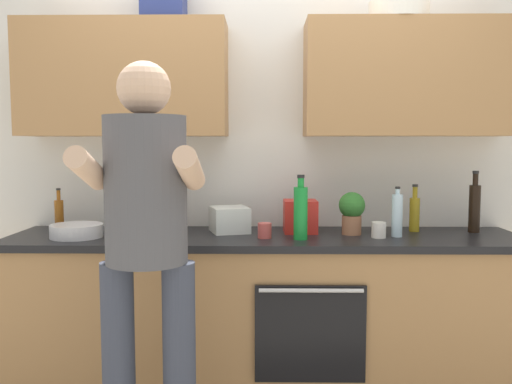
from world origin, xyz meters
name	(u,v)px	position (x,y,z in m)	size (l,w,h in m)	color
back_wall_unit	(266,128)	(0.00, 0.27, 1.50)	(4.00, 0.39, 2.50)	silver
counter	(266,314)	(0.00, 0.00, 0.45)	(2.84, 0.67, 0.90)	#A37547
person_standing	(146,234)	(-0.50, -0.75, 1.03)	(0.49, 0.45, 1.74)	#383D4C
bottle_syrup	(59,214)	(-1.20, 0.14, 1.00)	(0.05, 0.05, 0.25)	#8C4C14
bottle_wine	(174,217)	(-0.53, 0.15, 0.98)	(0.08, 0.08, 0.22)	#471419
bottle_soy	(474,207)	(1.19, 0.12, 1.05)	(0.06, 0.06, 0.35)	black
bottle_oil	(414,213)	(0.86, 0.15, 1.01)	(0.06, 0.06, 0.27)	olive
bottle_water	(397,215)	(0.72, -0.04, 1.02)	(0.06, 0.06, 0.27)	silver
bottle_soda	(301,212)	(0.18, -0.13, 1.05)	(0.07, 0.07, 0.34)	#198C33
cup_coffee	(379,230)	(0.61, -0.07, 0.94)	(0.08, 0.08, 0.09)	white
cup_tea	(116,224)	(-0.86, 0.09, 0.95)	(0.07, 0.07, 0.09)	#33598C
cup_ceramic	(265,231)	(-0.01, -0.09, 0.94)	(0.07, 0.07, 0.08)	#BF4C47
mixing_bowl	(77,231)	(-1.03, -0.08, 0.94)	(0.28, 0.28, 0.07)	silver
potted_herb	(352,211)	(0.48, 0.04, 1.03)	(0.15, 0.15, 0.24)	#9E6647
grocery_bag_produce	(229,220)	(-0.21, 0.11, 0.97)	(0.20, 0.22, 0.14)	silver
grocery_bag_rice	(146,221)	(-0.65, -0.07, 0.99)	(0.22, 0.20, 0.18)	beige
grocery_bag_crisps	(300,216)	(0.20, 0.10, 0.99)	(0.19, 0.18, 0.19)	red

